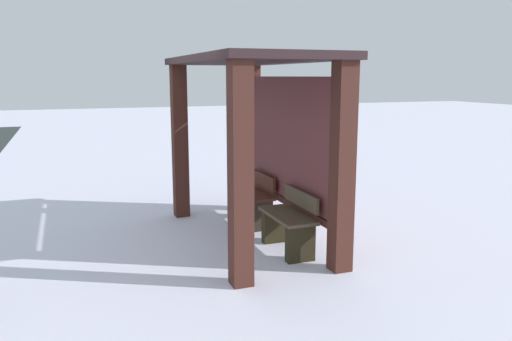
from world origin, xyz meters
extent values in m
plane|color=white|center=(0.00, 0.00, 0.00)|extent=(60.00, 60.00, 0.00)
cube|color=#43211A|center=(-1.43, -0.59, 1.16)|extent=(0.22, 0.22, 2.32)
cube|color=#43211A|center=(1.43, -0.59, 1.16)|extent=(0.22, 0.22, 2.32)
cube|color=#43211A|center=(-1.43, 0.59, 1.16)|extent=(0.22, 0.22, 2.32)
cube|color=#43211A|center=(1.43, 0.59, 1.16)|extent=(0.22, 0.22, 2.32)
cube|color=#2E1D20|center=(0.00, 0.00, 2.37)|extent=(3.19, 1.50, 0.09)
cube|color=brown|center=(0.00, 0.59, 1.34)|extent=(2.65, 0.08, 1.63)
cube|color=#43211A|center=(0.00, 0.57, 0.46)|extent=(2.65, 0.06, 0.08)
cube|color=#4E261A|center=(-0.65, 0.29, 0.45)|extent=(0.96, 0.40, 0.04)
cube|color=#4E261A|center=(-0.65, 0.47, 0.65)|extent=(0.91, 0.04, 0.20)
cube|color=black|center=(-0.27, 0.29, 0.22)|extent=(0.12, 0.34, 0.43)
cube|color=black|center=(-1.03, 0.29, 0.22)|extent=(0.12, 0.34, 0.43)
cube|color=#4A3C2B|center=(0.65, 0.29, 0.46)|extent=(0.96, 0.40, 0.04)
cube|color=#4A3C2B|center=(0.65, 0.47, 0.66)|extent=(0.91, 0.04, 0.20)
cube|color=black|center=(1.03, 0.29, 0.22)|extent=(0.12, 0.34, 0.44)
cube|color=black|center=(0.27, 0.29, 0.22)|extent=(0.12, 0.34, 0.44)
camera|label=1|loc=(6.20, -2.21, 2.15)|focal=35.68mm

